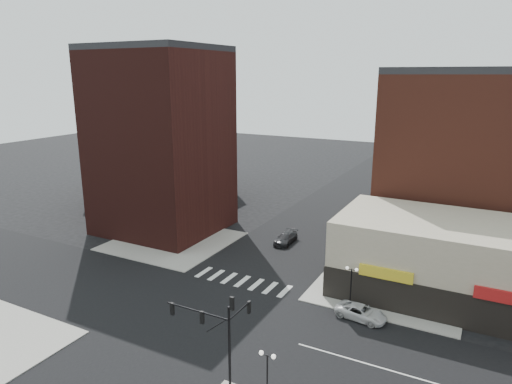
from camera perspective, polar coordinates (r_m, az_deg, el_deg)
The scene contains 14 objects.
ground at distance 44.75m, azimuth -6.96°, elevation -15.09°, with size 240.00×240.00×0.00m, color black.
road_ew at distance 44.75m, azimuth -6.96°, elevation -15.08°, with size 200.00×14.00×0.02m, color black.
road_ns at distance 44.75m, azimuth -6.96°, elevation -15.08°, with size 14.00×200.00×0.02m, color black.
sidewalk_nw at distance 63.21m, azimuth -10.34°, elevation -6.06°, with size 15.00×15.00×0.12m, color gray.
sidewalk_ne at distance 51.78m, azimuth 16.42°, elevation -11.22°, with size 15.00×15.00×0.12m, color gray.
building_nw at distance 65.90m, azimuth -11.79°, elevation 5.91°, with size 16.00×15.00×25.00m, color #361411.
building_nw_low at distance 86.93m, azimuth -11.73°, elevation 3.61°, with size 20.00×18.00×12.00m, color #361411.
building_ne_midrise at distance 62.26m, azimuth 24.06°, elevation 3.06°, with size 18.00×15.00×22.00m, color maroon.
building_ne_row at distance 50.32m, azimuth 24.13°, elevation -8.67°, with size 24.20×12.20×8.00m.
traffic_signal at distance 33.14m, azimuth -4.51°, elevation -16.55°, with size 5.59×3.09×7.77m.
street_lamp_se_a at distance 32.38m, azimuth 1.42°, elevation -20.88°, with size 1.22×0.32×4.16m.
street_lamp_ne at distance 45.16m, azimuth 11.83°, elevation -10.33°, with size 1.22×0.32×4.16m.
white_suv at distance 44.70m, azimuth 13.00°, elevation -14.45°, with size 2.18×4.73×1.31m, color silver.
dark_sedan_north at distance 61.50m, azimuth 3.75°, elevation -5.80°, with size 1.96×4.82×1.40m, color black.
Camera 1 is at (22.66, -31.66, 22.06)m, focal length 32.00 mm.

